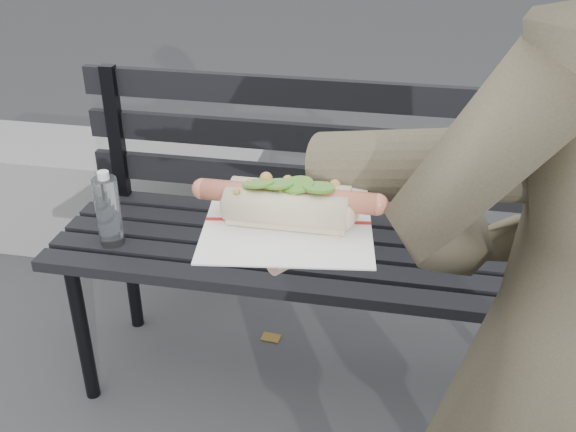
% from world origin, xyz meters
% --- Properties ---
extents(park_bench, '(1.50, 0.44, 0.88)m').
position_xyz_m(park_bench, '(0.00, 0.93, 0.52)').
color(park_bench, black).
rests_on(park_bench, ground).
extents(concrete_block, '(1.20, 0.40, 0.40)m').
position_xyz_m(concrete_block, '(-0.95, 1.55, 0.20)').
color(concrete_block, slate).
rests_on(concrete_block, ground).
extents(person, '(0.69, 0.59, 1.60)m').
position_xyz_m(person, '(0.44, 0.12, 0.80)').
color(person, '#433F2D').
rests_on(person, ground).
extents(held_hotdog, '(0.62, 0.31, 0.20)m').
position_xyz_m(held_hotdog, '(0.25, 0.08, 1.07)').
color(held_hotdog, '#433F2D').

